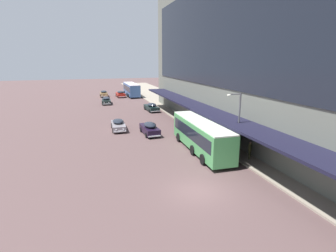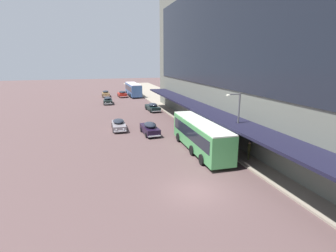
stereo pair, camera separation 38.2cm
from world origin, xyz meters
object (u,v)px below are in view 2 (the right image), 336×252
Objects in this scene: sedan_lead_mid at (108,100)px; street_lamp at (236,120)px; sedan_trailing_near at (106,93)px; sedan_second_mid at (122,94)px; sedan_trailing_mid at (119,124)px; sedan_far_back at (150,128)px; transit_bus_kerbside_rear at (200,134)px; transit_bus_kerbside_front at (133,89)px; sedan_second_near at (153,107)px; pedestrian_at_kerb at (249,149)px.

sedan_lead_mid is 37.99m from street_lamp.
sedan_trailing_near is 0.99× the size of sedan_lead_mid.
sedan_lead_mid is at bearing -113.75° from sedan_second_mid.
sedan_second_mid is 0.74× the size of street_lamp.
sedan_trailing_mid is at bearing -97.75° from sedan_second_mid.
sedan_trailing_mid is 1.00× the size of sedan_far_back.
sedan_trailing_near is at bearing 94.82° from sedan_far_back.
sedan_far_back is 26.27m from sedan_lead_mid.
transit_bus_kerbside_rear is 4.21m from street_lamp.
sedan_second_mid is at bearing -157.72° from transit_bus_kerbside_front.
sedan_trailing_near is 4.62m from sedan_second_mid.
transit_bus_kerbside_rear is at bearing -64.99° from sedan_far_back.
transit_bus_kerbside_rear is at bearing -90.89° from sedan_second_near.
sedan_far_back is 0.98× the size of sedan_lead_mid.
street_lamp is (9.51, -36.65, 3.09)m from sedan_lead_mid.
sedan_second_near is (3.99, 15.30, -0.05)m from sedan_far_back.
street_lamp reaches higher than pedestrian_at_kerb.
transit_bus_kerbside_front reaches higher than sedan_second_near.
sedan_far_back is (3.58, -3.53, 0.08)m from sedan_trailing_mid.
sedan_far_back is at bearing -91.29° from sedan_second_mid.
street_lamp is (2.04, -25.91, 3.08)m from sedan_second_near.
sedan_far_back reaches higher than sedan_trailing_mid.
street_lamp is at bearing -85.50° from sedan_second_near.
sedan_trailing_near is at bearing 98.48° from transit_bus_kerbside_rear.
sedan_far_back is at bearing -104.60° from sedan_second_near.
transit_bus_kerbside_rear reaches higher than sedan_lead_mid.
sedan_trailing_near is 34.56m from sedan_trailing_mid.
sedan_second_mid reaches higher than sedan_lead_mid.
transit_bus_kerbside_rear is at bearing -90.31° from transit_bus_kerbside_front.
street_lamp is (2.15, -47.66, 1.94)m from transit_bus_kerbside_front.
transit_bus_kerbside_rear reaches higher than sedan_trailing_near.
sedan_trailing_mid is 17.38m from street_lamp.
transit_bus_kerbside_rear is 23.10m from sedan_second_near.
sedan_lead_mid is at bearing -91.32° from sedan_trailing_near.
sedan_trailing_near is at bearing 100.73° from street_lamp.
transit_bus_kerbside_rear is 2.36× the size of sedan_trailing_near.
pedestrian_at_kerb is at bearing -83.72° from sedan_second_near.
pedestrian_at_kerb is at bearing -47.99° from street_lamp.
street_lamp is (-0.92, 1.03, 2.65)m from pedestrian_at_kerb.
pedestrian_at_kerb is at bearing -59.16° from sedan_far_back.
sedan_far_back reaches higher than sedan_second_near.
sedan_trailing_mid is at bearing 124.19° from street_lamp.
transit_bus_kerbside_front is at bearing 93.62° from pedestrian_at_kerb.
sedan_lead_mid is at bearing 101.88° from transit_bus_kerbside_rear.
transit_bus_kerbside_front is at bearing 84.04° from sedan_far_back.
street_lamp is (5.22, -46.41, 3.04)m from sedan_second_mid.
pedestrian_at_kerb is (2.96, -26.94, 0.43)m from sedan_second_near.
pedestrian_at_kerb is at bearing -55.23° from sedan_trailing_mid.
sedan_far_back is at bearing 119.58° from street_lamp.
sedan_second_mid is 10.66m from sedan_lead_mid.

